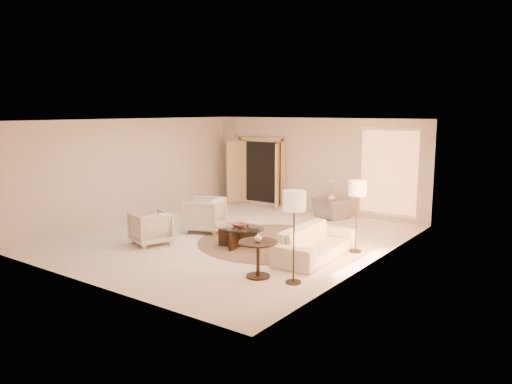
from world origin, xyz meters
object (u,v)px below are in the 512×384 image
Objects in this scene: armchair_left at (204,213)px; side_table at (331,208)px; bowl at (239,225)px; side_vase at (332,197)px; accent_chair at (331,205)px; end_table at (258,253)px; sofa at (315,243)px; coffee_table at (239,234)px; armchair_right at (151,226)px; floor_lamp_far at (294,205)px; end_vase at (258,238)px; floor_lamp_near at (357,191)px.

side_table is (1.99, 3.07, -0.15)m from armchair_left.
bowl is 3.72m from side_vase.
end_table is (1.28, -5.36, 0.08)m from accent_chair.
accent_chair is 1.21× the size of end_table.
sofa reaches higher than bowl.
side_table reaches higher than bowl.
coffee_table is 6.98× the size of side_vase.
armchair_right is 0.50× the size of floor_lamp_far.
floor_lamp_far is 5.00× the size of bowl.
floor_lamp_far is 2.77m from bowl.
side_vase reaches higher than bowl.
end_table is at bearing 123.35° from accent_chair.
armchair_left is 1.71m from bowl.
side_vase is (-1.15, 5.13, 0.18)m from end_table.
side_table is 3.44× the size of end_vase.
end_vase is (1.28, -5.36, 0.37)m from accent_chair.
armchair_left reaches higher than bowl.
sofa is at bearing 61.34° from armchair_left.
end_table is 0.28m from end_vase.
floor_lamp_far is at bearing -30.67° from coffee_table.
sofa is 2.72× the size of armchair_right.
accent_chair is at bearing 19.67° from sofa.
armchair_right is 5.17m from side_table.
armchair_left is 4.08× the size of side_vase.
side_table reaches higher than coffee_table.
side_vase is (-1.15, 5.13, -0.10)m from end_vase.
sofa is 3.13× the size of end_table.
side_vase is (2.18, 4.69, 0.23)m from armchair_right.
side_vase is at bearing 83.78° from bowl.
end_table is at bearing -42.83° from bowl.
armchair_left is 3.67m from side_table.
coffee_table is 2.17m from end_vase.
armchair_left is 1.08× the size of accent_chair.
armchair_right is 2.48× the size of bowl.
floor_lamp_near is at bearing -53.29° from side_vase.
floor_lamp_near is (4.09, 2.13, 0.91)m from armchair_right.
floor_lamp_far reaches higher than floor_lamp_near.
accent_chair is 0.37m from side_vase.
side_vase is (-1.84, 5.02, -0.76)m from floor_lamp_far.
bowl is (-0.40, -3.69, 0.17)m from side_table.
side_table is at bearing 102.65° from end_table.
floor_lamp_near is at bearing 75.44° from armchair_left.
coffee_table is at bearing 0.00° from bowl.
bowl is at bearing 105.92° from accent_chair.
side_table is at bearing 19.23° from sofa.
floor_lamp_far reaches higher than end_vase.
sofa is 1.83m from coffee_table.
floor_lamp_near is 10.04× the size of end_vase.
end_table is at bearing -42.83° from coffee_table.
sofa is 1.44× the size of floor_lamp_near.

